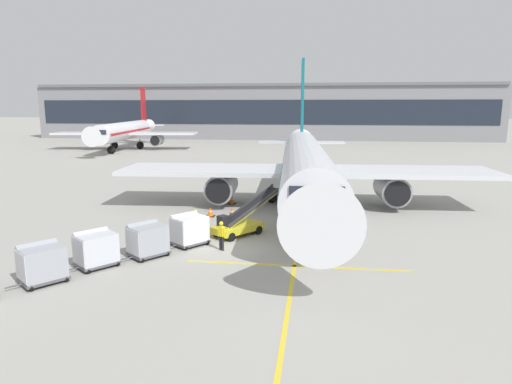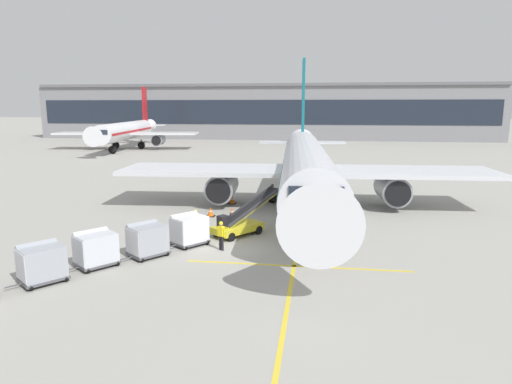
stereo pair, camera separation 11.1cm
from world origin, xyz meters
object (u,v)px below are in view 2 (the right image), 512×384
baggage_cart_third (95,248)px  safety_cone_wingtip (232,213)px  parked_airplane (306,165)px  belt_loader (240,222)px  ground_crew_by_loader (196,221)px  baggage_cart_lead (189,229)px  ground_crew_by_carts (221,234)px  baggage_cart_fourth (41,262)px  distant_airplane (127,131)px  safety_cone_nose_mark (232,200)px  baggage_cart_second (147,239)px  safety_cone_engine_keepout (211,212)px

baggage_cart_third → safety_cone_wingtip: size_ratio=3.57×
parked_airplane → belt_loader: size_ratio=8.24×
ground_crew_by_loader → safety_cone_wingtip: size_ratio=2.36×
parked_airplane → baggage_cart_lead: parked_airplane is taller
belt_loader → ground_crew_by_carts: size_ratio=2.87×
baggage_cart_lead → baggage_cart_fourth: size_ratio=1.00×
belt_loader → baggage_cart_third: belt_loader is taller
parked_airplane → distant_airplane: bearing=128.0°
baggage_cart_third → parked_airplane: bearing=57.7°
ground_crew_by_carts → distant_airplane: (-31.96, 59.67, 2.52)m
belt_loader → baggage_cart_lead: 3.82m
baggage_cart_lead → distant_airplane: bearing=116.8°
safety_cone_wingtip → safety_cone_nose_mark: size_ratio=1.03×
safety_cone_wingtip → distant_airplane: distant_airplane is taller
baggage_cart_second → distant_airplane: 67.45m
belt_loader → baggage_cart_lead: belt_loader is taller
baggage_cart_lead → safety_cone_wingtip: (1.26, 7.25, -0.64)m
belt_loader → baggage_cart_third: size_ratio=1.90×
baggage_cart_lead → ground_crew_by_carts: (2.17, -0.76, -0.00)m
parked_airplane → safety_cone_nose_mark: parked_airplane is taller
belt_loader → parked_airplane: bearing=67.4°
ground_crew_by_loader → belt_loader: bearing=12.8°
distant_airplane → baggage_cart_lead: bearing=-63.2°
safety_cone_engine_keepout → distant_airplane: 59.50m
baggage_cart_third → ground_crew_by_carts: bearing=30.9°
baggage_cart_fourth → ground_crew_by_loader: baggage_cart_fourth is taller
belt_loader → safety_cone_nose_mark: size_ratio=6.96×
baggage_cart_second → distant_airplane: size_ratio=0.07×
ground_crew_by_carts → baggage_cart_fourth: bearing=-141.2°
parked_airplane → safety_cone_wingtip: bearing=-137.4°
ground_crew_by_loader → safety_cone_engine_keepout: 5.25m
baggage_cart_fourth → safety_cone_engine_keepout: size_ratio=3.69×
baggage_cart_second → safety_cone_wingtip: size_ratio=3.57×
ground_crew_by_loader → safety_cone_nose_mark: bearing=87.2°
baggage_cart_fourth → safety_cone_wingtip: 15.48m
baggage_cart_second → safety_cone_wingtip: baggage_cart_second is taller
belt_loader → baggage_cart_second: 6.73m
belt_loader → baggage_cart_lead: (-2.70, -2.69, 0.16)m
baggage_cart_lead → baggage_cart_second: same height
safety_cone_nose_mark → safety_cone_engine_keepout: bearing=-99.4°
baggage_cart_fourth → safety_cone_nose_mark: (5.65, 18.73, -0.65)m
baggage_cart_second → ground_crew_by_carts: (3.90, 1.62, -0.00)m
parked_airplane → safety_cone_engine_keepout: bearing=-145.0°
safety_cone_nose_mark → safety_cone_wingtip: bearing=-79.2°
belt_loader → distant_airplane: (-32.49, 56.22, 2.68)m
parked_airplane → ground_crew_by_carts: size_ratio=23.62×
safety_cone_engine_keepout → safety_cone_wingtip: 1.68m
belt_loader → safety_cone_nose_mark: 9.59m
belt_loader → safety_cone_wingtip: (-1.45, 4.56, -0.48)m
baggage_cart_fourth → safety_cone_nose_mark: 19.57m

